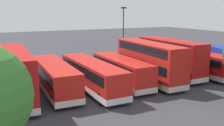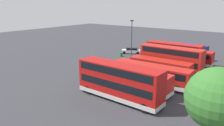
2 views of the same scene
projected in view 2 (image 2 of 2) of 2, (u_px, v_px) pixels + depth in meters
The scene contains 14 objects.
ground_plane at pixel (113, 68), 41.39m from camera, with size 140.00×140.00×0.00m, color #38383D.
bus_single_deck_near_end at pixel (185, 56), 43.74m from camera, with size 2.79×10.36×2.95m.
bus_double_decker_second at pixel (173, 54), 41.48m from camera, with size 2.71×10.37×4.55m.
bus_double_decker_third at pixel (171, 59), 37.83m from camera, with size 2.75×10.75×4.55m.
bus_single_deck_fourth at pixel (160, 68), 35.67m from camera, with size 2.61×10.09×2.95m.
bus_single_deck_fifth at pixel (151, 74), 32.71m from camera, with size 2.89×11.96×2.95m.
bus_single_deck_sixth at pixel (133, 79), 30.41m from camera, with size 2.77×11.05×2.95m.
bus_double_decker_seventh at pixel (119, 81), 27.13m from camera, with size 2.87×11.52×4.55m.
box_truck_blue at pixel (191, 51), 48.14m from camera, with size 4.94×7.90×3.20m.
car_hatchback_silver at pixel (131, 50), 53.49m from camera, with size 3.82×4.70×1.43m.
car_small_green at pixel (92, 70), 37.53m from camera, with size 2.83×4.62×1.43m.
lamp_post_tall at pixel (132, 39), 43.62m from camera, with size 0.70×0.30×8.60m.
waste_bin_yellow at pixel (121, 55), 50.15m from camera, with size 0.60×0.60×0.95m, color #197F33.
tree_leftmost at pixel (217, 99), 17.78m from camera, with size 5.19×5.19×6.81m.
Camera 2 is at (31.91, 23.70, 11.59)m, focal length 35.41 mm.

